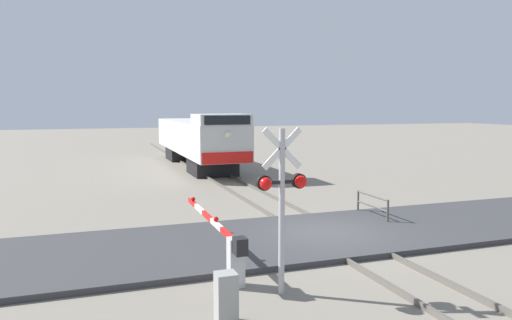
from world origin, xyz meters
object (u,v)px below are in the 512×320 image
object	(u,v)px
locomotive	(198,139)
guard_railing	(372,204)
crossing_gate	(227,244)
utility_cabinet	(226,298)
crossing_signal	(282,193)

from	to	relation	value
locomotive	guard_railing	distance (m)	18.07
crossing_gate	guard_railing	bearing A→B (deg)	30.31
locomotive	utility_cabinet	xyz separation A→B (m)	(-4.83, -24.40, -1.42)
crossing_signal	guard_railing	xyz separation A→B (m)	(5.93, 5.54, -1.74)
locomotive	utility_cabinet	bearing A→B (deg)	-101.19
locomotive	crossing_gate	distance (m)	22.18
crossing_signal	locomotive	bearing A→B (deg)	82.16
utility_cabinet	crossing_gate	bearing A→B (deg)	73.82
crossing_gate	utility_cabinet	xyz separation A→B (m)	(-0.76, -2.62, -0.29)
utility_cabinet	guard_railing	size ratio (longest dim) A/B	0.50
crossing_signal	crossing_gate	world-z (taller)	crossing_signal
locomotive	crossing_gate	bearing A→B (deg)	-100.57
crossing_signal	guard_railing	world-z (taller)	crossing_signal
crossing_signal	utility_cabinet	bearing A→B (deg)	-146.88
utility_cabinet	crossing_signal	bearing A→B (deg)	33.12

